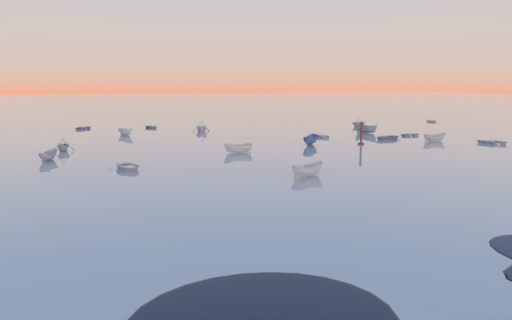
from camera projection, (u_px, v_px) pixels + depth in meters
name	position (u px, v px, depth m)	size (l,w,h in m)	color
ground	(146.00, 121.00, 113.92)	(600.00, 600.00, 0.00)	#6E645C
mud_lobes	(387.00, 312.00, 18.59)	(140.00, 6.00, 0.07)	black
moored_fleet	(176.00, 144.00, 69.56)	(124.00, 58.00, 1.20)	beige
boat_near_left	(128.00, 170.00, 49.18)	(4.15, 1.73, 1.04)	beige
boat_near_center	(307.00, 176.00, 45.80)	(3.64, 1.54, 1.26)	beige
channel_marker	(361.00, 135.00, 69.44)	(0.95, 0.95, 3.36)	#41140E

